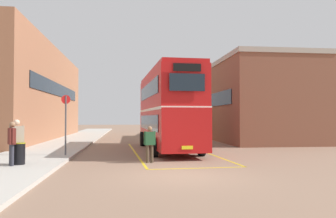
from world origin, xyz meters
The scene contains 12 objects.
ground_plane centered at (0.00, 14.40, 0.00)m, with size 135.60×135.60×0.00m, color #846651.
sidewalk_left centered at (-6.50, 16.80, 0.07)m, with size 4.00×57.60×0.14m, color #B2ADA3.
brick_building_left centered at (-11.00, 20.21, 4.07)m, with size 5.87×24.44×8.15m.
depot_building_right centered at (8.95, 17.21, 3.37)m, with size 7.03×14.32×6.72m.
double_decker_bus centered at (0.56, 8.99, 2.51)m, with size 3.12×10.79×4.75m.
single_deck_bus centered at (3.64, 25.84, 1.64)m, with size 3.40×9.24×3.02m.
pedestrian_boarding centered at (-0.88, 3.43, 0.92)m, with size 0.53×0.33×1.61m.
pedestrian_waiting_near centered at (-6.28, 2.16, 1.12)m, with size 0.42×0.53×1.70m.
pedestrian_waiting_far centered at (-6.23, 2.59, 1.18)m, with size 0.52×0.50×1.78m.
litter_bin centered at (-6.12, 2.50, 0.57)m, with size 0.51×0.51×0.86m.
bus_stop_sign centered at (-4.90, 5.78, 1.91)m, with size 0.44×0.11×2.97m.
bay_marking_yellow centered at (0.61, 7.05, 0.00)m, with size 4.74×12.89×0.01m.
Camera 1 is at (-1.84, -11.52, 2.00)m, focal length 36.26 mm.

